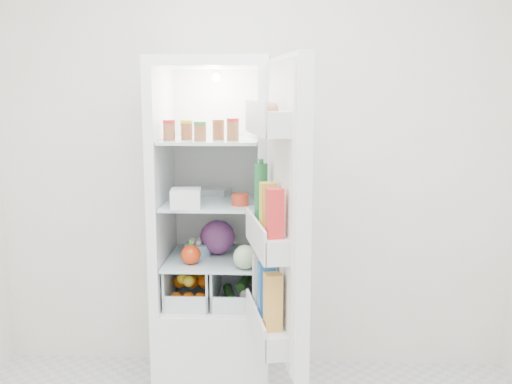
{
  "coord_description": "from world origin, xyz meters",
  "views": [
    {
      "loc": [
        0.16,
        -1.78,
        1.61
      ],
      "look_at": [
        0.04,
        0.95,
        1.15
      ],
      "focal_mm": 40.0,
      "sensor_mm": 36.0,
      "label": 1
    }
  ],
  "objects_px": {
    "refrigerator": "(215,268)",
    "mushroom_bowl": "(198,249)",
    "red_cabbage": "(217,237)",
    "fridge_door": "(281,217)"
  },
  "relations": [
    {
      "from": "refrigerator",
      "to": "mushroom_bowl",
      "type": "distance_m",
      "value": 0.15
    },
    {
      "from": "red_cabbage",
      "to": "fridge_door",
      "type": "distance_m",
      "value": 0.76
    },
    {
      "from": "red_cabbage",
      "to": "fridge_door",
      "type": "height_order",
      "value": "fridge_door"
    },
    {
      "from": "mushroom_bowl",
      "to": "red_cabbage",
      "type": "bearing_deg",
      "value": 15.96
    },
    {
      "from": "mushroom_bowl",
      "to": "refrigerator",
      "type": "bearing_deg",
      "value": 22.42
    },
    {
      "from": "refrigerator",
      "to": "fridge_door",
      "type": "distance_m",
      "value": 0.84
    },
    {
      "from": "refrigerator",
      "to": "red_cabbage",
      "type": "bearing_deg",
      "value": -25.58
    },
    {
      "from": "refrigerator",
      "to": "red_cabbage",
      "type": "xyz_separation_m",
      "value": [
        0.02,
        -0.01,
        0.18
      ]
    },
    {
      "from": "refrigerator",
      "to": "red_cabbage",
      "type": "height_order",
      "value": "refrigerator"
    },
    {
      "from": "refrigerator",
      "to": "mushroom_bowl",
      "type": "height_order",
      "value": "refrigerator"
    }
  ]
}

